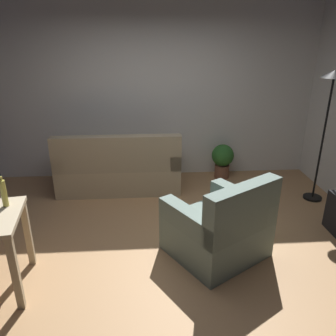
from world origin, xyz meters
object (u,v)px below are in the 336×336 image
object	(u,v)px
couch	(120,170)
potted_plant	(223,159)
torchiere_lamp	(330,101)
bottle_squat	(4,193)
armchair	(220,228)

from	to	relation	value
couch	potted_plant	size ratio (longest dim) A/B	3.19
torchiere_lamp	bottle_squat	bearing A→B (deg)	-159.30
armchair	bottle_squat	bearing A→B (deg)	-27.02
couch	bottle_squat	world-z (taller)	bottle_squat
potted_plant	armchair	distance (m)	2.14
couch	armchair	size ratio (longest dim) A/B	1.50
armchair	couch	bearing A→B (deg)	-88.50
couch	torchiere_lamp	world-z (taller)	torchiere_lamp
bottle_squat	torchiere_lamp	bearing A→B (deg)	20.70
couch	torchiere_lamp	bearing A→B (deg)	168.98
couch	bottle_squat	distance (m)	2.21
torchiere_lamp	potted_plant	size ratio (longest dim) A/B	3.18
torchiere_lamp	bottle_squat	world-z (taller)	torchiere_lamp
potted_plant	bottle_squat	size ratio (longest dim) A/B	1.96
armchair	bottle_squat	size ratio (longest dim) A/B	4.16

